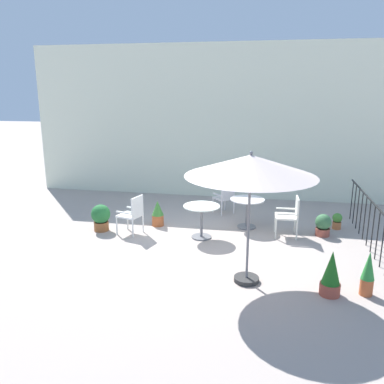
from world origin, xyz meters
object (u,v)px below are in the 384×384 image
at_px(potted_plant_3, 337,221).
at_px(potted_plant_4, 368,273).
at_px(patio_chair_2, 226,195).
at_px(potted_plant_0, 323,225).
at_px(patio_chair_1, 133,213).
at_px(potted_plant_6, 101,217).
at_px(cafe_table_0, 202,215).
at_px(patio_chair_0, 290,214).
at_px(potted_plant_2, 158,213).
at_px(cafe_table_1, 247,207).
at_px(patio_umbrella_0, 251,167).
at_px(potted_plant_1, 331,274).

relative_size(potted_plant_3, potted_plant_4, 0.52).
relative_size(patio_chair_2, potted_plant_0, 1.85).
distance_m(patio_chair_1, potted_plant_6, 0.85).
bearing_deg(potted_plant_6, potted_plant_3, 11.94).
bearing_deg(cafe_table_0, potted_plant_6, 179.66).
bearing_deg(potted_plant_3, patio_chair_0, -148.16).
relative_size(potted_plant_2, potted_plant_3, 1.61).
bearing_deg(cafe_table_1, patio_chair_0, -22.79).
relative_size(patio_chair_2, potted_plant_3, 2.41).
xyz_separation_m(patio_chair_0, patio_chair_2, (-1.62, 1.40, -0.01)).
xyz_separation_m(cafe_table_0, patio_chair_0, (1.96, 0.47, 0.01)).
bearing_deg(patio_chair_2, potted_plant_4, -55.13).
relative_size(cafe_table_1, potted_plant_6, 1.29).
bearing_deg(patio_chair_1, cafe_table_0, 2.37).
height_order(patio_chair_1, potted_plant_0, patio_chair_1).
bearing_deg(potted_plant_4, patio_umbrella_0, 176.87).
distance_m(potted_plant_2, potted_plant_4, 5.02).
relative_size(patio_chair_1, potted_plant_0, 1.79).
bearing_deg(patio_chair_0, potted_plant_1, -78.70).
height_order(cafe_table_0, patio_chair_1, patio_chair_1).
distance_m(cafe_table_0, patio_chair_0, 2.01).
bearing_deg(patio_chair_0, patio_chair_1, -171.42).
bearing_deg(cafe_table_1, cafe_table_0, -137.47).
distance_m(cafe_table_0, potted_plant_6, 2.42).
xyz_separation_m(patio_chair_0, potted_plant_6, (-4.37, -0.46, -0.19)).
distance_m(patio_chair_1, potted_plant_2, 0.81).
bearing_deg(potted_plant_1, patio_umbrella_0, 170.87).
bearing_deg(patio_chair_0, potted_plant_4, -66.19).
distance_m(patio_chair_1, patio_chair_2, 2.74).
height_order(potted_plant_0, potted_plant_6, potted_plant_6).
relative_size(cafe_table_1, potted_plant_2, 1.30).
distance_m(patio_chair_1, potted_plant_1, 4.58).
bearing_deg(patio_chair_0, patio_chair_2, 139.13).
xyz_separation_m(cafe_table_0, potted_plant_6, (-2.42, 0.01, -0.19)).
bearing_deg(potted_plant_6, potted_plant_2, 25.88).
xyz_separation_m(cafe_table_0, cafe_table_1, (0.97, 0.89, -0.03)).
height_order(cafe_table_1, patio_chair_0, patio_chair_0).
height_order(patio_umbrella_0, potted_plant_4, patio_umbrella_0).
distance_m(patio_chair_1, potted_plant_3, 4.87).
height_order(cafe_table_0, potted_plant_6, cafe_table_0).
xyz_separation_m(patio_chair_2, potted_plant_0, (2.37, -1.22, -0.26)).
relative_size(cafe_table_0, potted_plant_0, 1.61).
xyz_separation_m(cafe_table_1, potted_plant_6, (-3.38, -0.87, -0.16)).
xyz_separation_m(potted_plant_0, potted_plant_2, (-3.90, -0.04, 0.06)).
bearing_deg(potted_plant_4, cafe_table_0, 146.33).
bearing_deg(cafe_table_1, patio_chair_2, 122.49).
bearing_deg(potted_plant_3, cafe_table_1, -172.15).
distance_m(cafe_table_0, patio_chair_2, 1.90).
relative_size(patio_umbrella_0, potted_plant_0, 4.52).
height_order(potted_plant_1, potted_plant_3, potted_plant_1).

